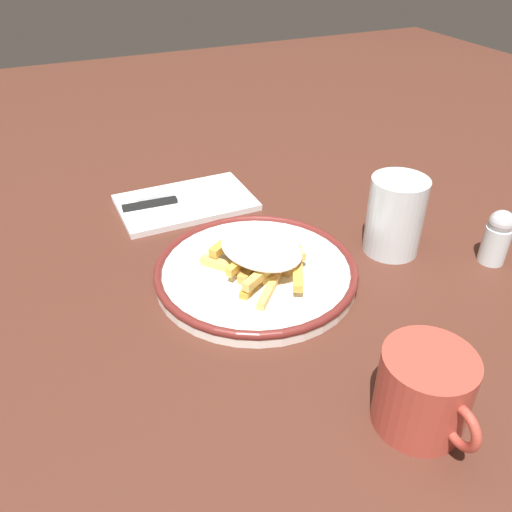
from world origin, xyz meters
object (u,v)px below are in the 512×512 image
Objects in this scene: knife at (174,200)px; fork at (187,190)px; plate at (256,271)px; fries_heap at (261,255)px; coffee_mug at (424,391)px; water_glass at (395,216)px; salt_shaker at (497,237)px; napkin at (186,203)px.

fork is at bearing 130.83° from knife.
plate is 0.03m from fries_heap.
coffee_mug is (0.52, 0.09, 0.03)m from knife.
coffee_mug is (0.28, 0.05, 0.03)m from plate.
water_glass reaches higher than salt_shaker.
fork is at bearing -176.31° from fries_heap.
plate is 1.77× the size of fries_heap.
fries_heap reaches higher than knife.
fries_heap is 0.33m from salt_shaker.
napkin is at bearing -173.04° from fries_heap.
plate is 0.24m from knife.
fork is 1.55× the size of water_glass.
napkin is 0.35m from water_glass.
knife reaches higher than napkin.
water_glass is 0.14m from salt_shaker.
napkin is at bearing -134.04° from salt_shaker.
napkin is at bearing -137.12° from water_glass.
coffee_mug reaches higher than fries_heap.
fries_heap is 0.21m from water_glass.
napkin is 0.48m from salt_shaker.
water_glass reaches higher than knife.
plate is 1.56× the size of fork.
napkin is 2.72× the size of salt_shaker.
napkin is 1.25× the size of fork.
fries_heap is at bearing 42.03° from plate.
water_glass reaches higher than coffee_mug.
coffee_mug is at bearing 9.92° from plate.
knife is at bearing -169.70° from plate.
plate is at bearing -137.97° from fries_heap.
fries_heap is 0.88× the size of fork.
napkin is 1.94× the size of water_glass.
coffee_mug reaches higher than fork.
coffee_mug reaches higher than knife.
coffee_mug is 0.33m from salt_shaker.
fries_heap reaches higher than napkin.
fork is 0.36m from water_glass.
plate reaches higher than knife.
water_glass reaches higher than plate.
plate is at bearing 5.87° from napkin.
water_glass reaches higher than fork.
plate is at bearing -94.21° from water_glass.
fries_heap is 0.27m from fork.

